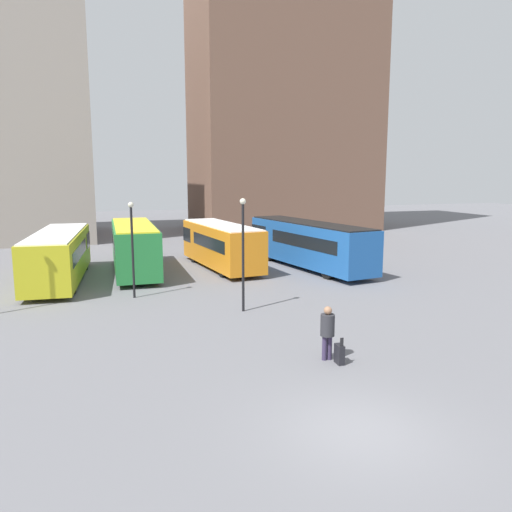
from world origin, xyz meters
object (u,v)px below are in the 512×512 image
at_px(traveler, 327,328).
at_px(lamp_post_0, 132,241).
at_px(bus_0, 59,254).
at_px(bus_2, 221,244).
at_px(bus_1, 134,246).
at_px(suitcase, 339,354).
at_px(bus_3, 308,243).
at_px(lamp_post_1, 243,245).

relative_size(traveler, lamp_post_0, 0.38).
distance_m(bus_0, traveler, 18.93).
bearing_deg(bus_2, bus_1, 82.62).
relative_size(suitcase, lamp_post_0, 0.19).
bearing_deg(bus_3, traveler, 148.95).
bearing_deg(suitcase, bus_2, 0.78).
distance_m(bus_1, bus_2, 5.68).
relative_size(bus_1, traveler, 5.43).
bearing_deg(bus_0, bus_2, -78.47).
xyz_separation_m(bus_2, suitcase, (-0.63, -18.16, -1.28)).
height_order(bus_2, bus_3, bus_3).
distance_m(lamp_post_0, lamp_post_1, 6.19).
xyz_separation_m(bus_2, bus_3, (5.61, -1.76, 0.08)).
height_order(bus_0, lamp_post_1, lamp_post_1).
relative_size(traveler, lamp_post_1, 0.36).
bearing_deg(lamp_post_1, bus_2, 80.86).
height_order(bus_1, lamp_post_0, lamp_post_0).
height_order(bus_1, traveler, bus_1).
relative_size(bus_0, bus_1, 1.10).
bearing_deg(traveler, bus_1, 17.89).
relative_size(traveler, suitcase, 1.97).
xyz_separation_m(bus_0, suitcase, (9.48, -16.97, -1.26)).
height_order(bus_2, lamp_post_1, lamp_post_1).
relative_size(bus_3, lamp_post_0, 2.49).
bearing_deg(bus_1, lamp_post_1, -158.88).
height_order(suitcase, lamp_post_1, lamp_post_1).
height_order(suitcase, lamp_post_0, lamp_post_0).
distance_m(bus_3, suitcase, 17.60).
bearing_deg(bus_3, suitcase, 150.21).
distance_m(traveler, suitcase, 0.93).
distance_m(bus_3, lamp_post_0, 12.97).
bearing_deg(traveler, bus_2, -0.01).
bearing_deg(bus_3, bus_1, 71.50).
distance_m(suitcase, lamp_post_0, 13.02).
height_order(bus_3, suitcase, bus_3).
bearing_deg(traveler, bus_3, -19.31).
height_order(traveler, lamp_post_0, lamp_post_0).
relative_size(bus_3, lamp_post_1, 2.35).
distance_m(bus_1, traveler, 18.48).
bearing_deg(bus_2, lamp_post_0, 130.87).
relative_size(bus_1, lamp_post_0, 2.07).
height_order(bus_0, bus_2, bus_2).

